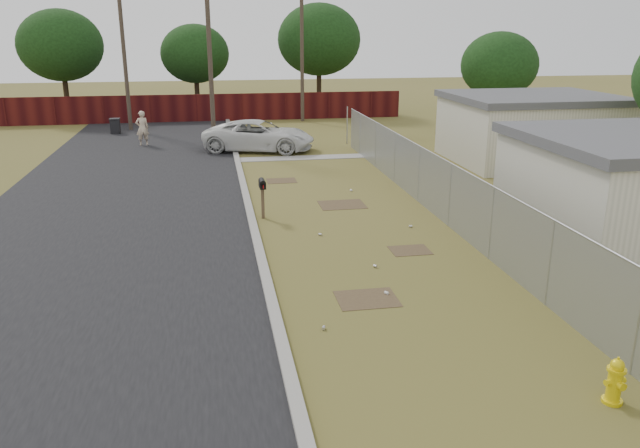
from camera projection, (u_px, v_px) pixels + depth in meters
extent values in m
plane|color=brown|center=(353.00, 231.00, 19.23)|extent=(120.00, 120.00, 0.00)
cube|color=black|center=(131.00, 181.00, 25.50)|extent=(9.00, 60.00, 0.02)
cube|color=#9A988F|center=(241.00, 176.00, 26.23)|extent=(0.25, 60.00, 0.12)
cube|color=#9A988F|center=(300.00, 158.00, 30.03)|extent=(6.20, 1.00, 0.03)
cylinder|color=#95989D|center=(638.00, 324.00, 10.99)|extent=(0.06, 0.06, 2.00)
cylinder|color=#95989D|center=(550.00, 263.00, 13.81)|extent=(0.06, 0.06, 2.00)
cylinder|color=#95989D|center=(492.00, 224.00, 16.62)|extent=(0.06, 0.06, 2.00)
cylinder|color=#95989D|center=(450.00, 195.00, 19.44)|extent=(0.06, 0.06, 2.00)
cylinder|color=#95989D|center=(419.00, 174.00, 22.26)|extent=(0.06, 0.06, 2.00)
cylinder|color=#95989D|center=(395.00, 158.00, 25.08)|extent=(0.06, 0.06, 2.00)
cylinder|color=#95989D|center=(376.00, 145.00, 27.90)|extent=(0.06, 0.06, 2.00)
cylinder|color=#95989D|center=(360.00, 134.00, 30.72)|extent=(0.06, 0.06, 2.00)
cylinder|color=#95989D|center=(347.00, 125.00, 33.54)|extent=(0.06, 0.06, 2.00)
cylinder|color=#95989D|center=(440.00, 158.00, 20.08)|extent=(0.04, 26.00, 0.04)
cube|color=gray|center=(439.00, 188.00, 20.38)|extent=(0.01, 26.00, 2.00)
cube|color=black|center=(439.00, 208.00, 20.60)|extent=(0.03, 26.00, 0.60)
cube|color=#46110F|center=(181.00, 108.00, 41.46)|extent=(30.00, 0.12, 1.80)
cylinder|color=#483C30|center=(210.00, 58.00, 32.25)|extent=(0.24, 0.24, 9.00)
cylinder|color=#483C30|center=(124.00, 54.00, 37.06)|extent=(0.24, 0.24, 9.00)
cylinder|color=#483C30|center=(302.00, 52.00, 40.76)|extent=(0.24, 0.24, 9.00)
cube|color=silver|center=(530.00, 131.00, 29.00)|extent=(7.00, 6.00, 2.80)
cube|color=#4D4E52|center=(533.00, 98.00, 28.54)|extent=(7.28, 6.24, 0.30)
cylinder|color=#302315|center=(66.00, 93.00, 43.67)|extent=(0.36, 0.36, 3.30)
ellipsoid|color=black|center=(61.00, 45.00, 42.70)|extent=(5.70, 5.70, 4.84)
cylinder|color=#302315|center=(197.00, 93.00, 46.16)|extent=(0.36, 0.36, 2.86)
ellipsoid|color=black|center=(195.00, 54.00, 45.32)|extent=(4.94, 4.94, 4.20)
cylinder|color=#302315|center=(319.00, 87.00, 46.61)|extent=(0.36, 0.36, 3.52)
ellipsoid|color=black|center=(319.00, 40.00, 45.58)|extent=(6.08, 6.08, 5.17)
cylinder|color=#302315|center=(496.00, 109.00, 37.90)|extent=(0.36, 0.36, 2.64)
ellipsoid|color=black|center=(499.00, 65.00, 37.12)|extent=(4.56, 4.56, 3.88)
cylinder|color=#DCC30B|center=(612.00, 401.00, 10.42)|extent=(0.38, 0.38, 0.06)
cylinder|color=#DCC30B|center=(614.00, 385.00, 10.33)|extent=(0.27, 0.27, 0.58)
cylinder|color=#DCC30B|center=(617.00, 370.00, 10.24)|extent=(0.34, 0.34, 0.05)
sphere|color=#DCC30B|center=(617.00, 365.00, 10.22)|extent=(0.26, 0.26, 0.23)
cylinder|color=#DCC30B|center=(619.00, 359.00, 10.18)|extent=(0.04, 0.04, 0.06)
cylinder|color=#DCC30B|center=(608.00, 383.00, 10.27)|extent=(0.11, 0.12, 0.11)
cylinder|color=#DCC30B|center=(622.00, 380.00, 10.35)|extent=(0.11, 0.12, 0.11)
cylinder|color=#DCC30B|center=(621.00, 386.00, 10.18)|extent=(0.15, 0.14, 0.14)
cube|color=brown|center=(263.00, 202.00, 20.39)|extent=(0.10, 0.10, 1.09)
cube|color=black|center=(262.00, 185.00, 20.22)|extent=(0.21, 0.53, 0.20)
cylinder|color=black|center=(262.00, 182.00, 20.19)|extent=(0.21, 0.53, 0.20)
cube|color=#BA0D10|center=(263.00, 187.00, 19.95)|extent=(0.02, 0.04, 0.11)
imported|color=silver|center=(259.00, 136.00, 31.64)|extent=(6.08, 4.09, 1.55)
imported|color=beige|center=(142.00, 128.00, 33.07)|extent=(0.76, 0.60, 1.84)
cube|color=black|center=(115.00, 126.00, 36.96)|extent=(0.54, 0.54, 0.85)
cube|color=black|center=(115.00, 119.00, 36.82)|extent=(0.59, 0.59, 0.07)
cylinder|color=black|center=(120.00, 133.00, 36.85)|extent=(0.05, 0.18, 0.18)
cylinder|color=silver|center=(387.00, 293.00, 14.64)|extent=(0.11, 0.12, 0.07)
cylinder|color=#B1B1B6|center=(375.00, 266.00, 16.29)|extent=(0.11, 0.12, 0.07)
cylinder|color=silver|center=(411.00, 226.00, 19.58)|extent=(0.11, 0.08, 0.07)
cylinder|color=#B1B1B6|center=(324.00, 328.00, 12.93)|extent=(0.10, 0.12, 0.07)
cylinder|color=silver|center=(351.00, 190.00, 23.94)|extent=(0.09, 0.12, 0.07)
cylinder|color=#B1B1B6|center=(320.00, 234.00, 18.80)|extent=(0.12, 0.12, 0.07)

